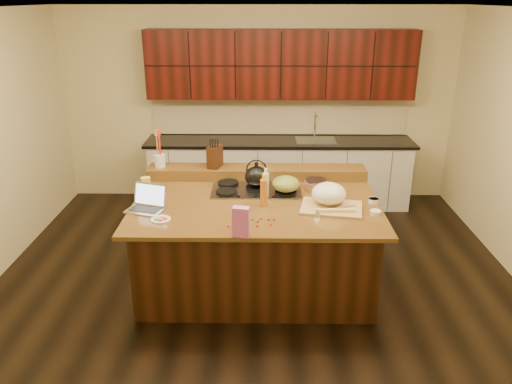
{
  "coord_description": "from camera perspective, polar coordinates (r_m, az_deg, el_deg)",
  "views": [
    {
      "loc": [
        0.06,
        -4.53,
        2.8
      ],
      "look_at": [
        0.0,
        0.05,
        1.0
      ],
      "focal_mm": 35.0,
      "sensor_mm": 36.0,
      "label": 1
    }
  ],
  "objects": [
    {
      "name": "gumdrop_6",
      "position": [
        4.39,
        1.74,
        -3.75
      ],
      "size": [
        0.02,
        0.02,
        0.02
      ],
      "primitive_type": "ellipsoid",
      "color": "red",
      "rests_on": "island"
    },
    {
      "name": "strainer_bowl",
      "position": [
        5.23,
        6.85,
        0.75
      ],
      "size": [
        0.3,
        0.3,
        0.09
      ],
      "primitive_type": "cylinder",
      "rotation": [
        0.0,
        0.0,
        -0.3
      ],
      "color": "#996B3F",
      "rests_on": "island"
    },
    {
      "name": "gumdrop_5",
      "position": [
        4.37,
        -2.01,
        -3.9
      ],
      "size": [
        0.02,
        0.02,
        0.02
      ],
      "primitive_type": "ellipsoid",
      "color": "#198C26",
      "rests_on": "island"
    },
    {
      "name": "ramekin_b",
      "position": [
        5.0,
        13.29,
        -0.96
      ],
      "size": [
        0.11,
        0.11,
        0.04
      ],
      "primitive_type": "cylinder",
      "rotation": [
        0.0,
        0.0,
        -0.07
      ],
      "color": "white",
      "rests_on": "island"
    },
    {
      "name": "package_box",
      "position": [
        5.31,
        -12.47,
        0.96
      ],
      "size": [
        0.11,
        0.09,
        0.13
      ],
      "primitive_type": "cube",
      "rotation": [
        0.0,
        0.0,
        0.32
      ],
      "color": "#EFD954",
      "rests_on": "island"
    },
    {
      "name": "ramekin_a",
      "position": [
        4.73,
        13.49,
        -2.32
      ],
      "size": [
        0.12,
        0.12,
        0.04
      ],
      "primitive_type": "cylinder",
      "rotation": [
        0.0,
        0.0,
        -0.2
      ],
      "color": "white",
      "rests_on": "island"
    },
    {
      "name": "gumdrop_9",
      "position": [
        4.44,
        -1.11,
        -3.44
      ],
      "size": [
        0.02,
        0.02,
        0.02
      ],
      "primitive_type": "ellipsoid",
      "color": "#198C26",
      "rests_on": "island"
    },
    {
      "name": "gumdrop_8",
      "position": [
        4.49,
        2.05,
        -3.18
      ],
      "size": [
        0.02,
        0.02,
        0.02
      ],
      "primitive_type": "ellipsoid",
      "color": "red",
      "rests_on": "island"
    },
    {
      "name": "candy_plate",
      "position": [
        4.58,
        -10.83,
        -3.09
      ],
      "size": [
        0.23,
        0.23,
        0.01
      ],
      "primitive_type": "cylinder",
      "rotation": [
        0.0,
        0.0,
        -0.36
      ],
      "color": "white",
      "rests_on": "island"
    },
    {
      "name": "vinegar_bottle",
      "position": [
        4.98,
        1.12,
        0.8
      ],
      "size": [
        0.08,
        0.08,
        0.25
      ],
      "primitive_type": "cylinder",
      "rotation": [
        0.0,
        0.0,
        0.34
      ],
      "color": "silver",
      "rests_on": "island"
    },
    {
      "name": "oil_bottle",
      "position": [
        4.74,
        0.91,
        -0.13
      ],
      "size": [
        0.09,
        0.09,
        0.27
      ],
      "primitive_type": "cylinder",
      "rotation": [
        0.0,
        0.0,
        -0.42
      ],
      "color": "#BE6D21",
      "rests_on": "island"
    },
    {
      "name": "knife_block",
      "position": [
        5.5,
        -4.72,
        4.07
      ],
      "size": [
        0.17,
        0.22,
        0.24
      ],
      "primitive_type": "cube",
      "rotation": [
        0.0,
        0.0,
        -0.28
      ],
      "color": "black",
      "rests_on": "back_ledge"
    },
    {
      "name": "green_bowl",
      "position": [
        5.02,
        3.44,
        0.93
      ],
      "size": [
        0.33,
        0.33,
        0.15
      ],
      "primitive_type": "ellipsoid",
      "rotation": [
        0.0,
        0.0,
        -0.2
      ],
      "color": "olive",
      "rests_on": "cooktop"
    },
    {
      "name": "gumdrop_3",
      "position": [
        4.51,
        0.57,
        -3.05
      ],
      "size": [
        0.02,
        0.02,
        0.02
      ],
      "primitive_type": "ellipsoid",
      "color": "#198C26",
      "rests_on": "island"
    },
    {
      "name": "pink_bag",
      "position": [
        4.16,
        -1.72,
        -3.42
      ],
      "size": [
        0.15,
        0.1,
        0.26
      ],
      "primitive_type": "cube",
      "rotation": [
        0.0,
        0.0,
        -0.18
      ],
      "color": "#D966B6",
      "rests_on": "island"
    },
    {
      "name": "back_counter",
      "position": [
        7.0,
        2.71,
        6.39
      ],
      "size": [
        3.7,
        0.66,
        2.4
      ],
      "color": "silver",
      "rests_on": "ground"
    },
    {
      "name": "gumdrop_7",
      "position": [
        4.51,
        -1.15,
        -3.06
      ],
      "size": [
        0.02,
        0.02,
        0.02
      ],
      "primitive_type": "ellipsoid",
      "color": "#198C26",
      "rests_on": "island"
    },
    {
      "name": "back_ledge",
      "position": [
        5.54,
        0.09,
        2.27
      ],
      "size": [
        2.4,
        0.3,
        0.12
      ],
      "primitive_type": "cube",
      "color": "black",
      "rests_on": "island"
    },
    {
      "name": "gumdrop_4",
      "position": [
        4.46,
        0.26,
        -3.36
      ],
      "size": [
        0.02,
        0.02,
        0.02
      ],
      "primitive_type": "ellipsoid",
      "color": "red",
      "rests_on": "island"
    },
    {
      "name": "ramekin_c",
      "position": [
        4.99,
        13.3,
        -0.99
      ],
      "size": [
        0.12,
        0.12,
        0.04
      ],
      "primitive_type": "cylinder",
      "rotation": [
        0.0,
        0.0,
        -0.29
      ],
      "color": "white",
      "rests_on": "island"
    },
    {
      "name": "gumdrop_2",
      "position": [
        4.5,
        1.45,
        -3.13
      ],
      "size": [
        0.02,
        0.02,
        0.02
      ],
      "primitive_type": "ellipsoid",
      "color": "red",
      "rests_on": "island"
    },
    {
      "name": "cooktop",
      "position": [
        5.18,
        0.04,
        0.35
      ],
      "size": [
        0.92,
        0.52,
        0.05
      ],
      "color": "gray",
      "rests_on": "island"
    },
    {
      "name": "laptop",
      "position": [
        4.82,
        -12.31,
        -1.23
      ],
      "size": [
        0.4,
        0.35,
        0.23
      ],
      "rotation": [
        0.0,
        0.0,
        -0.31
      ],
      "color": "#B7B7BC",
      "rests_on": "island"
    },
    {
      "name": "gumdrop_0",
      "position": [
        4.37,
        0.15,
        -3.89
      ],
      "size": [
        0.02,
        0.02,
        0.02
      ],
      "primitive_type": "ellipsoid",
      "color": "red",
      "rests_on": "island"
    },
    {
      "name": "room",
      "position": [
        4.76,
        -0.01,
        3.71
      ],
      "size": [
        5.52,
        5.02,
        2.72
      ],
      "color": "black",
      "rests_on": "ground"
    },
    {
      "name": "gumdrop_10",
      "position": [
        4.37,
        -3.18,
        -3.91
      ],
      "size": [
        0.02,
        0.02,
        0.02
      ],
      "primitive_type": "ellipsoid",
      "color": "red",
      "rests_on": "island"
    },
    {
      "name": "utensil_crock",
      "position": [
        5.61,
        -10.93,
        3.53
      ],
      "size": [
        0.15,
        0.15,
        0.14
      ],
      "primitive_type": "cylinder",
      "rotation": [
        0.0,
        0.0,
        0.27
      ],
      "color": "white",
      "rests_on": "back_ledge"
    },
    {
      "name": "kitchen_timer",
      "position": [
        4.59,
        7.05,
        -2.42
      ],
      "size": [
        0.1,
        0.1,
        0.07
      ],
      "primitive_type": "cone",
      "rotation": [
        0.0,
        0.0,
        0.23
      ],
      "color": "silver",
      "rests_on": "island"
    },
    {
      "name": "wooden_tray",
      "position": [
        4.8,
        8.39,
        -0.53
      ],
      "size": [
        0.63,
        0.51,
        0.23
      ],
      "rotation": [
        0.0,
        0.0,
        -0.18
      ],
      "color": "tan",
      "rests_on": "island"
    },
    {
      "name": "island",
      "position": [
        5.1,
        -0.01,
        -5.82
      ],
      "size": [
        2.4,
        1.6,
        0.92
      ],
      "color": "black",
      "rests_on": "ground"
    },
    {
      "name": "gumdrop_1",
      "position": [
        4.49,
        -0.42,
        -3.16
      ],
      "size": [
        0.02,
        0.02,
        0.02
      ],
      "primitive_type": "ellipsoid",
      "color": "#198C26",
      "rests_on": "island"
    },
    {
      "name": "kettle",
      "position": [
        5.13,
        0.04,
        1.78
      ],
      "size": [
        0.32,
        0.32,
        0.22
      ],
      "primitive_type": "ellipsoid",
      "rotation": [
        0.0,
        0.0,
        0.43
      ],
      "color": "black",
      "rests_on": "cooktop"
    }
  ]
}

